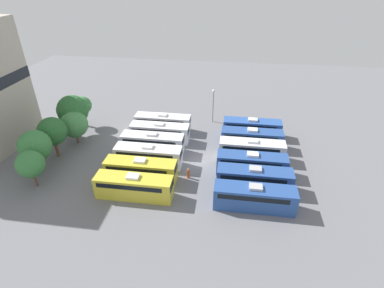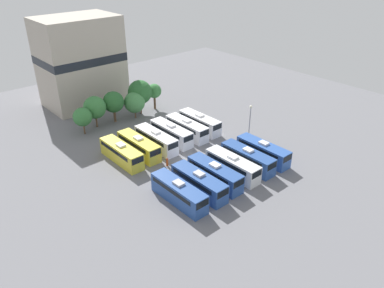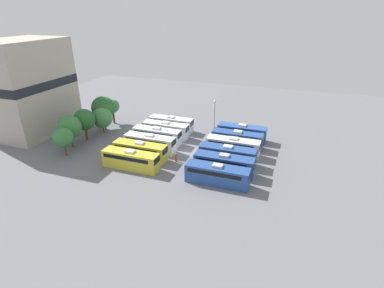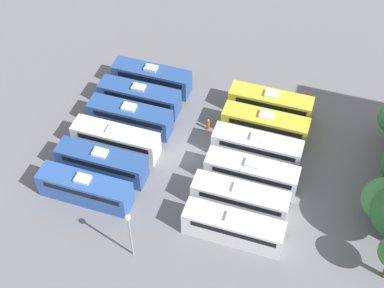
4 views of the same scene
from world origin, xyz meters
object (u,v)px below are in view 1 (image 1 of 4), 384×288
(tree_3, at_px, (74,124))
(tree_5, at_px, (83,105))
(bus_7, at_px, (141,169))
(bus_8, at_px, (148,155))
(worker_person, at_px, (188,173))
(bus_9, at_px, (153,142))
(light_pole, at_px, (213,100))
(tree_4, at_px, (73,110))
(bus_10, at_px, (160,132))
(bus_11, at_px, (163,122))
(tree_1, at_px, (35,146))
(tree_0, at_px, (30,164))
(bus_0, at_px, (254,197))
(bus_1, at_px, (254,178))
(bus_6, at_px, (134,186))
(bus_4, at_px, (251,138))
(bus_2, at_px, (252,163))
(tree_2, at_px, (52,132))
(bus_3, at_px, (252,149))
(bus_5, at_px, (252,128))

(tree_3, relative_size, tree_5, 0.99)
(bus_7, height_order, bus_8, same)
(bus_7, bearing_deg, tree_5, 45.82)
(worker_person, relative_size, tree_3, 0.28)
(bus_9, xyz_separation_m, light_pole, (12.37, -8.83, 2.91))
(tree_4, bearing_deg, bus_10, -88.07)
(bus_11, bearing_deg, tree_3, 115.51)
(light_pole, distance_m, tree_1, 31.16)
(tree_0, xyz_separation_m, tree_4, (14.28, 0.98, 1.38))
(bus_0, xyz_separation_m, tree_1, (3.64, 30.94, 2.61))
(bus_0, height_order, bus_8, same)
(bus_1, xyz_separation_m, bus_11, (14.75, 15.96, 0.00))
(bus_6, xyz_separation_m, bus_8, (7.47, 0.10, 0.00))
(bus_7, distance_m, bus_9, 7.60)
(bus_1, height_order, light_pole, light_pole)
(bus_4, distance_m, bus_11, 16.36)
(bus_10, distance_m, light_pole, 12.52)
(tree_0, xyz_separation_m, tree_3, (11.98, -0.16, -0.06))
(bus_2, bearing_deg, tree_2, 89.26)
(bus_0, relative_size, bus_9, 1.00)
(bus_3, relative_size, bus_7, 1.00)
(bus_0, xyz_separation_m, bus_5, (18.80, -0.28, 0.00))
(bus_4, height_order, bus_10, same)
(bus_10, distance_m, worker_person, 11.98)
(tree_2, distance_m, tree_5, 10.60)
(bus_9, height_order, bus_10, same)
(tree_3, bearing_deg, worker_person, -109.48)
(bus_8, bearing_deg, tree_5, 54.26)
(bus_4, relative_size, tree_0, 1.83)
(bus_1, distance_m, tree_3, 30.73)
(bus_3, bearing_deg, bus_9, 90.09)
(bus_5, xyz_separation_m, tree_0, (-18.65, 29.85, 1.98))
(worker_person, bearing_deg, bus_1, -96.67)
(bus_11, relative_size, light_pole, 1.53)
(bus_2, distance_m, tree_4, 31.43)
(bus_10, height_order, light_pole, light_pole)
(bus_11, bearing_deg, bus_8, -178.54)
(tree_4, xyz_separation_m, tree_5, (3.96, 0.21, -0.80))
(bus_11, bearing_deg, bus_7, -179.24)
(tree_5, bearing_deg, light_pole, -77.47)
(bus_0, bearing_deg, bus_9, 54.61)
(worker_person, relative_size, tree_0, 0.30)
(bus_5, bearing_deg, worker_person, 146.09)
(bus_5, xyz_separation_m, bus_9, (-7.52, 16.16, 0.00))
(bus_2, height_order, tree_3, tree_3)
(bus_1, distance_m, bus_10, 19.21)
(bus_0, bearing_deg, bus_6, 90.08)
(tree_2, relative_size, tree_4, 0.87)
(worker_person, distance_m, tree_2, 22.08)
(tree_5, bearing_deg, bus_9, -115.51)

